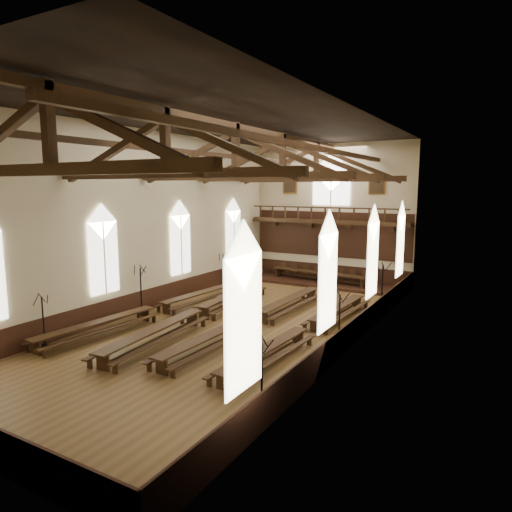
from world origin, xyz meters
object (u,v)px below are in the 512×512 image
Objects in this scene: refectory_row_b at (198,312)px; candelabrum_right_mid at (339,331)px; candelabrum_left_near at (44,331)px; candelabrum_right_far at (382,296)px; refectory_row_c at (255,317)px; high_table at (318,273)px; refectory_row_a at (156,308)px; refectory_row_d at (307,328)px; dais at (318,282)px; candelabrum_right_near at (262,393)px; candelabrum_left_mid at (141,300)px; candelabrum_left_far at (223,277)px.

candelabrum_right_mid reaches higher than refectory_row_b.
candelabrum_left_near is 17.32m from candelabrum_right_far.
high_table is (-1.22, 11.19, 0.26)m from refectory_row_c.
refectory_row_a is at bearing -171.07° from refectory_row_b.
refectory_row_d is at bearing -105.01° from candelabrum_right_far.
dais is (-4.07, 11.37, -0.39)m from refectory_row_d.
refectory_row_c is (3.03, 0.70, -0.03)m from refectory_row_b.
high_table is 3.07× the size of candelabrum_left_near.
refectory_row_a is 1.03× the size of refectory_row_d.
candelabrum_right_near is (7.61, -6.91, 0.23)m from refectory_row_b.
refectory_row_b is 12.03m from high_table.
high_table is 19.68m from candelabrum_right_near.
high_table is at bearing 115.87° from candelabrum_right_mid.
candelabrum_left_mid is (-9.37, -0.92, 0.35)m from refectory_row_d.
refectory_row_a is at bearing -143.70° from candelabrum_right_far.
candelabrum_right_mid is at bearing -64.13° from dais.
high_table is at bearing 96.21° from refectory_row_c.
refectory_row_c is 5.06× the size of candelabrum_right_far.
dais is at bearing 70.93° from refectory_row_a.
candelabrum_left_near is at bearing -90.00° from candelabrum_left_mid.
candelabrum_left_far is at bearing 133.49° from refectory_row_c.
refectory_row_b is 1.03× the size of refectory_row_c.
candelabrum_right_far is at bearing 90.00° from candelabrum_right_mid.
candelabrum_right_far is (5.80, -4.90, 0.07)m from high_table.
refectory_row_d is 1.20× the size of dais.
dais is 18.96m from candelabrum_left_near.
candelabrum_right_mid is at bearing 29.32° from candelabrum_left_near.
candelabrum_right_near is (11.10, -0.61, 0.05)m from candelabrum_left_near.
candelabrum_right_far reaches higher than refectory_row_a.
refectory_row_c is 5.88× the size of candelabrum_left_near.
dais is 4.53× the size of candelabrum_right_mid.
candelabrum_left_mid is 1.16× the size of candelabrum_left_far.
candelabrum_left_mid reaches higher than refectory_row_a.
candelabrum_right_near reaches higher than high_table.
candelabrum_left_mid is 1.09× the size of candelabrum_right_near.
dais is at bearing 73.76° from candelabrum_left_near.
refectory_row_a is 1.23× the size of dais.
dais is 13.31m from candelabrum_right_mid.
high_table is 2.92× the size of candelabrum_right_mid.
refectory_row_b is 3.52m from candelabrum_left_mid.
candelabrum_right_far reaches higher than refectory_row_b.
candelabrum_right_near reaches higher than candelabrum_left_far.
high_table is at bearing 73.76° from candelabrum_left_near.
candelabrum_left_far is (-0.00, 13.87, -0.01)m from candelabrum_left_near.
candelabrum_right_mid is at bearing -64.13° from high_table.
candelabrum_left_near is (-5.30, -18.20, 0.63)m from dais.
dais is 1.55× the size of high_table.
candelabrum_right_near reaches higher than candelabrum_right_mid.
candelabrum_left_mid reaches higher than refectory_row_c.
candelabrum_left_mid is 13.33m from candelabrum_right_far.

